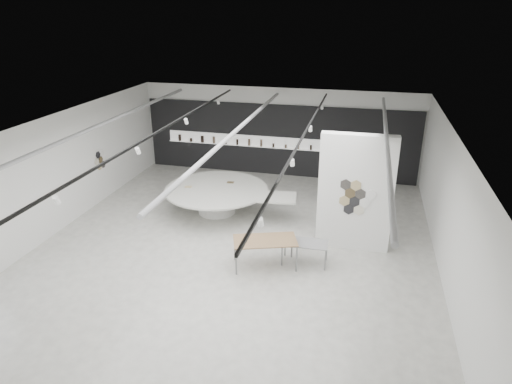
% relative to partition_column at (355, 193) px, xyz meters
% --- Properties ---
extents(room, '(12.02, 14.02, 3.82)m').
position_rel_partition_column_xyz_m(room, '(-3.59, -1.00, 0.27)').
color(room, beige).
rests_on(room, ground).
extents(back_wall_display, '(11.80, 0.27, 3.10)m').
position_rel_partition_column_xyz_m(back_wall_display, '(-3.58, 5.94, -0.26)').
color(back_wall_display, black).
rests_on(back_wall_display, ground).
extents(partition_column, '(2.20, 0.38, 3.60)m').
position_rel_partition_column_xyz_m(partition_column, '(0.00, 0.00, 0.00)').
color(partition_column, white).
rests_on(partition_column, ground).
extents(display_island, '(5.01, 4.10, 0.94)m').
position_rel_partition_column_xyz_m(display_island, '(-4.78, 1.45, -1.19)').
color(display_island, white).
rests_on(display_island, ground).
extents(sample_table_wood, '(1.97, 1.42, 0.83)m').
position_rel_partition_column_xyz_m(sample_table_wood, '(-2.36, -1.73, -1.03)').
color(sample_table_wood, olive).
rests_on(sample_table_wood, ground).
extents(sample_table_stone, '(1.32, 0.68, 0.67)m').
position_rel_partition_column_xyz_m(sample_table_stone, '(-1.27, -1.31, -1.19)').
color(sample_table_stone, gray).
rests_on(sample_table_stone, ground).
extents(kitchen_counter, '(1.66, 0.80, 1.26)m').
position_rel_partition_column_xyz_m(kitchen_counter, '(0.01, 5.54, -1.35)').
color(kitchen_counter, white).
rests_on(kitchen_counter, ground).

